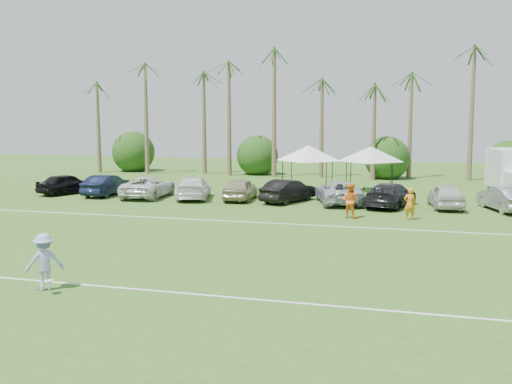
# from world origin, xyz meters

# --- Properties ---
(ground) EXTENTS (120.00, 120.00, 0.00)m
(ground) POSITION_xyz_m (0.00, 0.00, 0.00)
(ground) COLOR #335A1B
(ground) RESTS_ON ground
(field_lines) EXTENTS (80.00, 12.10, 0.01)m
(field_lines) POSITION_xyz_m (0.00, 8.00, 0.01)
(field_lines) COLOR white
(field_lines) RESTS_ON ground
(palm_tree_0) EXTENTS (2.40, 2.40, 8.90)m
(palm_tree_0) POSITION_xyz_m (-22.00, 38.00, 7.48)
(palm_tree_0) COLOR brown
(palm_tree_0) RESTS_ON ground
(palm_tree_1) EXTENTS (2.40, 2.40, 9.90)m
(palm_tree_1) POSITION_xyz_m (-17.00, 38.00, 8.35)
(palm_tree_1) COLOR brown
(palm_tree_1) RESTS_ON ground
(palm_tree_2) EXTENTS (2.40, 2.40, 10.90)m
(palm_tree_2) POSITION_xyz_m (-12.00, 38.00, 9.21)
(palm_tree_2) COLOR brown
(palm_tree_2) RESTS_ON ground
(palm_tree_3) EXTENTS (2.40, 2.40, 11.90)m
(palm_tree_3) POSITION_xyz_m (-8.00, 38.00, 10.06)
(palm_tree_3) COLOR brown
(palm_tree_3) RESTS_ON ground
(palm_tree_4) EXTENTS (2.40, 2.40, 8.90)m
(palm_tree_4) POSITION_xyz_m (-4.00, 38.00, 7.48)
(palm_tree_4) COLOR brown
(palm_tree_4) RESTS_ON ground
(palm_tree_5) EXTENTS (2.40, 2.40, 9.90)m
(palm_tree_5) POSITION_xyz_m (0.00, 38.00, 8.35)
(palm_tree_5) COLOR brown
(palm_tree_5) RESTS_ON ground
(palm_tree_6) EXTENTS (2.40, 2.40, 10.90)m
(palm_tree_6) POSITION_xyz_m (4.00, 38.00, 9.21)
(palm_tree_6) COLOR brown
(palm_tree_6) RESTS_ON ground
(palm_tree_7) EXTENTS (2.40, 2.40, 11.90)m
(palm_tree_7) POSITION_xyz_m (8.00, 38.00, 10.06)
(palm_tree_7) COLOR brown
(palm_tree_7) RESTS_ON ground
(palm_tree_8) EXTENTS (2.40, 2.40, 8.90)m
(palm_tree_8) POSITION_xyz_m (13.00, 38.00, 7.48)
(palm_tree_8) COLOR brown
(palm_tree_8) RESTS_ON ground
(bush_tree_0) EXTENTS (4.00, 4.00, 4.00)m
(bush_tree_0) POSITION_xyz_m (-19.00, 39.00, 1.80)
(bush_tree_0) COLOR brown
(bush_tree_0) RESTS_ON ground
(bush_tree_1) EXTENTS (4.00, 4.00, 4.00)m
(bush_tree_1) POSITION_xyz_m (-6.00, 39.00, 1.80)
(bush_tree_1) COLOR brown
(bush_tree_1) RESTS_ON ground
(bush_tree_2) EXTENTS (4.00, 4.00, 4.00)m
(bush_tree_2) POSITION_xyz_m (6.00, 39.00, 1.80)
(bush_tree_2) COLOR brown
(bush_tree_2) RESTS_ON ground
(bush_tree_3) EXTENTS (4.00, 4.00, 4.00)m
(bush_tree_3) POSITION_xyz_m (16.00, 39.00, 1.80)
(bush_tree_3) COLOR brown
(bush_tree_3) RESTS_ON ground
(sideline_player_a) EXTENTS (0.68, 0.53, 1.67)m
(sideline_player_a) POSITION_xyz_m (8.09, 16.88, 0.83)
(sideline_player_a) COLOR orange
(sideline_player_a) RESTS_ON ground
(sideline_player_b) EXTENTS (1.07, 0.95, 1.84)m
(sideline_player_b) POSITION_xyz_m (5.06, 16.60, 0.92)
(sideline_player_b) COLOR orange
(sideline_player_b) RESTS_ON ground
(canopy_tent_left) EXTENTS (4.76, 4.76, 3.86)m
(canopy_tent_left) POSITION_xyz_m (0.86, 27.50, 3.30)
(canopy_tent_left) COLOR black
(canopy_tent_left) RESTS_ON ground
(canopy_tent_right) EXTENTS (4.70, 4.70, 3.81)m
(canopy_tent_right) POSITION_xyz_m (5.25, 28.20, 3.26)
(canopy_tent_right) COLOR black
(canopy_tent_right) RESTS_ON ground
(frisbee_player) EXTENTS (1.27, 1.22, 1.74)m
(frisbee_player) POSITION_xyz_m (-2.53, 1.25, 0.87)
(frisbee_player) COLOR #949ED3
(frisbee_player) RESTS_ON ground
(parked_car_0) EXTENTS (3.06, 4.53, 1.43)m
(parked_car_0) POSITION_xyz_m (-15.09, 21.32, 0.72)
(parked_car_0) COLOR black
(parked_car_0) RESTS_ON ground
(parked_car_1) EXTENTS (1.55, 4.36, 1.43)m
(parked_car_1) POSITION_xyz_m (-11.94, 21.26, 0.72)
(parked_car_1) COLOR black
(parked_car_1) RESTS_ON ground
(parked_car_2) EXTENTS (2.74, 5.31, 1.43)m
(parked_car_2) POSITION_xyz_m (-8.79, 21.21, 0.72)
(parked_car_2) COLOR silver
(parked_car_2) RESTS_ON ground
(parked_car_3) EXTENTS (3.23, 5.29, 1.43)m
(parked_car_3) POSITION_xyz_m (-5.64, 21.37, 0.72)
(parked_car_3) COLOR white
(parked_car_3) RESTS_ON ground
(parked_car_4) EXTENTS (1.98, 4.31, 1.43)m
(parked_car_4) POSITION_xyz_m (-2.49, 21.58, 0.72)
(parked_car_4) COLOR tan
(parked_car_4) RESTS_ON ground
(parked_car_5) EXTENTS (2.97, 4.61, 1.43)m
(parked_car_5) POSITION_xyz_m (0.66, 21.52, 0.72)
(parked_car_5) COLOR black
(parked_car_5) RESTS_ON ground
(parked_car_6) EXTENTS (3.74, 5.62, 1.43)m
(parked_car_6) POSITION_xyz_m (3.81, 21.63, 0.72)
(parked_car_6) COLOR #A8ABB8
(parked_car_6) RESTS_ON ground
(parked_car_7) EXTENTS (3.25, 5.30, 1.43)m
(parked_car_7) POSITION_xyz_m (6.97, 21.17, 0.72)
(parked_car_7) COLOR black
(parked_car_7) RESTS_ON ground
(parked_car_8) EXTENTS (2.15, 4.37, 1.43)m
(parked_car_8) POSITION_xyz_m (10.12, 21.47, 0.72)
(parked_car_8) COLOR silver
(parked_car_8) RESTS_ON ground
(parked_car_9) EXTENTS (2.69, 4.60, 1.43)m
(parked_car_9) POSITION_xyz_m (13.27, 21.29, 0.72)
(parked_car_9) COLOR slate
(parked_car_9) RESTS_ON ground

